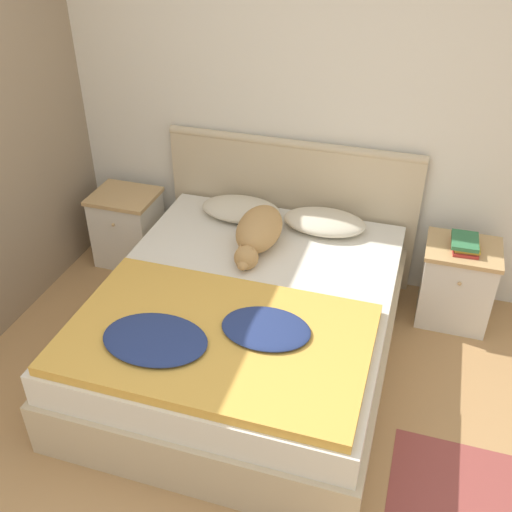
# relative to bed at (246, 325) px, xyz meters

# --- Properties ---
(ground_plane) EXTENTS (16.00, 16.00, 0.00)m
(ground_plane) POSITION_rel_bed_xyz_m (0.08, -1.04, -0.26)
(ground_plane) COLOR tan
(wall_back) EXTENTS (9.00, 0.06, 2.55)m
(wall_back) POSITION_rel_bed_xyz_m (0.08, 1.09, 1.02)
(wall_back) COLOR silver
(wall_back) RESTS_ON ground_plane
(bed) EXTENTS (1.66, 1.99, 0.52)m
(bed) POSITION_rel_bed_xyz_m (0.00, 0.00, 0.00)
(bed) COLOR #C6B28E
(bed) RESTS_ON ground_plane
(headboard) EXTENTS (1.74, 0.06, 1.01)m
(headboard) POSITION_rel_bed_xyz_m (-0.00, 1.02, 0.27)
(headboard) COLOR #C6B28E
(headboard) RESTS_ON ground_plane
(nightstand_left) EXTENTS (0.46, 0.40, 0.55)m
(nightstand_left) POSITION_rel_bed_xyz_m (-1.17, 0.77, 0.02)
(nightstand_left) COLOR silver
(nightstand_left) RESTS_ON ground_plane
(nightstand_right) EXTENTS (0.46, 0.40, 0.55)m
(nightstand_right) POSITION_rel_bed_xyz_m (1.17, 0.77, 0.02)
(nightstand_right) COLOR silver
(nightstand_right) RESTS_ON ground_plane
(pillow_left) EXTENTS (0.54, 0.34, 0.11)m
(pillow_left) POSITION_rel_bed_xyz_m (-0.29, 0.78, 0.32)
(pillow_left) COLOR beige
(pillow_left) RESTS_ON bed
(pillow_right) EXTENTS (0.54, 0.34, 0.11)m
(pillow_right) POSITION_rel_bed_xyz_m (0.29, 0.78, 0.32)
(pillow_right) COLOR beige
(pillow_right) RESTS_ON bed
(quilt) EXTENTS (1.52, 0.96, 0.10)m
(quilt) POSITION_rel_bed_xyz_m (-0.01, -0.47, 0.30)
(quilt) COLOR gold
(quilt) RESTS_ON bed
(dog) EXTENTS (0.27, 0.67, 0.23)m
(dog) POSITION_rel_bed_xyz_m (-0.06, 0.45, 0.37)
(dog) COLOR tan
(dog) RESTS_ON bed
(book_stack) EXTENTS (0.18, 0.24, 0.07)m
(book_stack) POSITION_rel_bed_xyz_m (1.17, 0.77, 0.33)
(book_stack) COLOR #AD2D28
(book_stack) RESTS_ON nightstand_right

